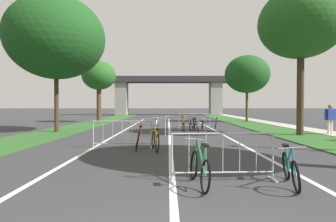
% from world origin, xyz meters
% --- Properties ---
extents(grass_verge_left, '(2.91, 52.51, 0.05)m').
position_xyz_m(grass_verge_left, '(-6.88, 21.48, 0.03)').
color(grass_verge_left, '#2D5B26').
rests_on(grass_verge_left, ground).
extents(grass_verge_right, '(2.91, 52.51, 0.05)m').
position_xyz_m(grass_verge_right, '(6.88, 21.48, 0.03)').
color(grass_verge_right, '#2D5B26').
rests_on(grass_verge_right, ground).
extents(sidewalk_path_right, '(1.65, 52.51, 0.08)m').
position_xyz_m(sidewalk_path_right, '(9.15, 21.48, 0.04)').
color(sidewalk_path_right, '#ADA89E').
rests_on(sidewalk_path_right, ground).
extents(lane_stripe_center, '(0.14, 30.38, 0.01)m').
position_xyz_m(lane_stripe_center, '(0.00, 15.19, 0.00)').
color(lane_stripe_center, silver).
rests_on(lane_stripe_center, ground).
extents(lane_stripe_right_lane, '(0.14, 30.38, 0.01)m').
position_xyz_m(lane_stripe_right_lane, '(2.98, 15.19, 0.00)').
color(lane_stripe_right_lane, silver).
rests_on(lane_stripe_right_lane, ground).
extents(lane_stripe_left_lane, '(0.14, 30.38, 0.01)m').
position_xyz_m(lane_stripe_left_lane, '(-2.98, 15.19, 0.00)').
color(lane_stripe_left_lane, silver).
rests_on(lane_stripe_left_lane, ground).
extents(overpass_bridge, '(24.66, 3.18, 6.44)m').
position_xyz_m(overpass_bridge, '(0.00, 43.39, 4.68)').
color(overpass_bridge, '#2D2D30').
rests_on(overpass_bridge, ground).
extents(tree_left_pine_far, '(5.83, 5.83, 8.19)m').
position_xyz_m(tree_left_pine_far, '(-6.85, 14.32, 5.71)').
color(tree_left_pine_far, '#3D2D1E').
rests_on(tree_left_pine_far, ground).
extents(tree_left_pine_near, '(3.22, 3.22, 5.89)m').
position_xyz_m(tree_left_pine_near, '(-6.73, 23.95, 4.45)').
color(tree_left_pine_near, '#4C3823').
rests_on(tree_left_pine_near, ground).
extents(tree_right_maple_mid, '(4.46, 4.46, 7.95)m').
position_xyz_m(tree_right_maple_mid, '(7.02, 12.46, 6.03)').
color(tree_right_maple_mid, '#3D2D1E').
rests_on(tree_right_maple_mid, ground).
extents(tree_right_oak_near, '(4.31, 4.31, 6.51)m').
position_xyz_m(tree_right_oak_near, '(7.62, 24.38, 4.67)').
color(tree_right_oak_near, '#4C3823').
rests_on(tree_right_oak_near, ground).
extents(crowd_barrier_nearest, '(2.30, 0.54, 1.05)m').
position_xyz_m(crowd_barrier_nearest, '(1.10, 3.76, 0.52)').
color(crowd_barrier_nearest, '#ADADB2').
rests_on(crowd_barrier_nearest, ground).
extents(crowd_barrier_second, '(2.29, 0.51, 1.05)m').
position_xyz_m(crowd_barrier_second, '(-1.85, 8.28, 0.52)').
color(crowd_barrier_second, '#ADADB2').
rests_on(crowd_barrier_second, ground).
extents(crowd_barrier_third, '(2.29, 0.48, 1.05)m').
position_xyz_m(crowd_barrier_third, '(0.86, 12.81, 0.52)').
color(crowd_barrier_third, '#ADADB2').
rests_on(crowd_barrier_third, ground).
extents(crowd_barrier_fourth, '(2.29, 0.47, 1.05)m').
position_xyz_m(crowd_barrier_fourth, '(1.81, 17.33, 0.52)').
color(crowd_barrier_fourth, '#ADADB2').
rests_on(crowd_barrier_fourth, ground).
extents(bicycle_yellow_0, '(0.54, 1.66, 0.99)m').
position_xyz_m(bicycle_yellow_0, '(0.77, 13.25, 0.39)').
color(bicycle_yellow_0, black).
rests_on(bicycle_yellow_0, ground).
extents(bicycle_purple_1, '(0.71, 1.64, 0.94)m').
position_xyz_m(bicycle_purple_1, '(1.36, 13.34, 0.36)').
color(bicycle_purple_1, black).
rests_on(bicycle_purple_1, ground).
extents(bicycle_green_2, '(0.55, 1.68, 0.93)m').
position_xyz_m(bicycle_green_2, '(0.55, 3.38, 0.36)').
color(bicycle_green_2, black).
rests_on(bicycle_green_2, ground).
extents(bicycle_blue_3, '(0.62, 1.64, 0.84)m').
position_xyz_m(bicycle_blue_3, '(3.26, 16.81, 0.35)').
color(bicycle_blue_3, black).
rests_on(bicycle_blue_3, ground).
extents(bicycle_orange_4, '(0.42, 1.69, 0.92)m').
position_xyz_m(bicycle_orange_4, '(1.06, 17.92, 0.37)').
color(bicycle_orange_4, black).
rests_on(bicycle_orange_4, ground).
extents(bicycle_red_5, '(0.52, 1.67, 1.00)m').
position_xyz_m(bicycle_red_5, '(-1.21, 7.93, 0.39)').
color(bicycle_red_5, black).
rests_on(bicycle_red_5, ground).
extents(bicycle_silver_6, '(0.55, 1.67, 0.96)m').
position_xyz_m(bicycle_silver_6, '(2.32, 16.79, 0.37)').
color(bicycle_silver_6, black).
rests_on(bicycle_silver_6, ground).
extents(bicycle_black_7, '(0.54, 1.74, 0.97)m').
position_xyz_m(bicycle_black_7, '(1.85, 17.71, 0.38)').
color(bicycle_black_7, black).
rests_on(bicycle_black_7, ground).
extents(bicycle_teal_8, '(0.64, 1.56, 0.88)m').
position_xyz_m(bicycle_teal_8, '(2.39, 3.37, 0.35)').
color(bicycle_teal_8, black).
rests_on(bicycle_teal_8, ground).
extents(bicycle_white_9, '(0.52, 1.73, 1.00)m').
position_xyz_m(bicycle_white_9, '(-0.75, 12.30, 0.39)').
color(bicycle_white_9, black).
rests_on(bicycle_white_9, ground).
extents(bicycle_yellow_10, '(0.46, 1.68, 0.92)m').
position_xyz_m(bicycle_yellow_10, '(-0.56, 7.75, 0.37)').
color(bicycle_yellow_10, black).
rests_on(bicycle_yellow_10, ground).
extents(pedestrian_in_red_jacket, '(0.61, 0.35, 1.70)m').
position_xyz_m(pedestrian_in_red_jacket, '(8.81, 12.76, 1.03)').
color(pedestrian_in_red_jacket, beige).
rests_on(pedestrian_in_red_jacket, ground).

